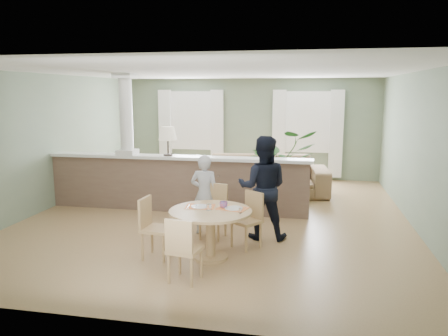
% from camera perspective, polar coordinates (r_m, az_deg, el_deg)
% --- Properties ---
extents(ground, '(8.00, 8.00, 0.00)m').
position_cam_1_polar(ground, '(8.41, -0.72, -6.27)').
color(ground, tan).
rests_on(ground, ground).
extents(room_shell, '(7.02, 8.02, 2.71)m').
position_cam_1_polar(room_shell, '(8.71, -0.09, 6.41)').
color(room_shell, gray).
rests_on(room_shell, ground).
extents(pony_wall, '(5.32, 0.38, 2.70)m').
position_cam_1_polar(pony_wall, '(8.68, -6.84, -1.03)').
color(pony_wall, brown).
rests_on(pony_wall, ground).
extents(sofa, '(3.17, 1.55, 0.89)m').
position_cam_1_polar(sofa, '(10.10, 4.82, -0.96)').
color(sofa, '#835D47').
rests_on(sofa, ground).
extents(houseplant, '(1.84, 1.76, 1.59)m').
position_cam_1_polar(houseplant, '(9.26, 7.31, 0.20)').
color(houseplant, '#2B5D25').
rests_on(houseplant, ground).
extents(dining_table, '(1.17, 1.17, 0.80)m').
position_cam_1_polar(dining_table, '(6.20, -1.71, -6.78)').
color(dining_table, tan).
rests_on(dining_table, ground).
extents(chair_far_boy, '(0.45, 0.45, 0.87)m').
position_cam_1_polar(chair_far_boy, '(7.12, -1.27, -5.27)').
color(chair_far_boy, tan).
rests_on(chair_far_boy, ground).
extents(chair_far_man, '(0.53, 0.53, 0.85)m').
position_cam_1_polar(chair_far_man, '(6.70, 3.32, -6.38)').
color(chair_far_man, tan).
rests_on(chair_far_man, ground).
extents(chair_near, '(0.43, 0.43, 0.84)m').
position_cam_1_polar(chair_near, '(5.47, -5.43, -10.26)').
color(chair_near, tan).
rests_on(chair_near, ground).
extents(chair_side, '(0.42, 0.42, 0.87)m').
position_cam_1_polar(chair_side, '(6.34, -9.33, -7.32)').
color(chair_side, tan).
rests_on(chair_side, ground).
extents(child_person, '(0.51, 0.36, 1.34)m').
position_cam_1_polar(child_person, '(7.25, -2.54, -3.47)').
color(child_person, '#A8A8AD').
rests_on(child_person, ground).
extents(man_person, '(0.83, 0.66, 1.67)m').
position_cam_1_polar(man_person, '(7.01, 5.08, -2.57)').
color(man_person, black).
rests_on(man_person, ground).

